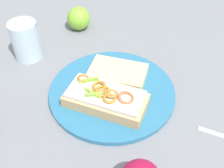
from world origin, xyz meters
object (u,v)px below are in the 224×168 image
at_px(sandwich, 104,98).
at_px(apple_0, 79,18).
at_px(plate, 112,92).
at_px(drinking_glass, 26,41).
at_px(bread_slice_side, 119,74).

relative_size(sandwich, apple_0, 2.62).
distance_m(plate, apple_0, 0.32).
relative_size(plate, apple_0, 4.21).
relative_size(plate, sandwich, 1.61).
bearing_deg(sandwich, apple_0, -54.24).
bearing_deg(drinking_glass, plate, -15.27).
relative_size(apple_0, drinking_glass, 0.67).
distance_m(sandwich, bread_slice_side, 0.10).
bearing_deg(bread_slice_side, drinking_glass, -5.60).
xyz_separation_m(plate, bread_slice_side, (0.00, 0.05, 0.02)).
distance_m(bread_slice_side, apple_0, 0.28).
height_order(sandwich, apple_0, apple_0).
distance_m(sandwich, drinking_glass, 0.29).
xyz_separation_m(apple_0, drinking_glass, (-0.08, -0.18, 0.02)).
bearing_deg(sandwich, drinking_glass, -20.27).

